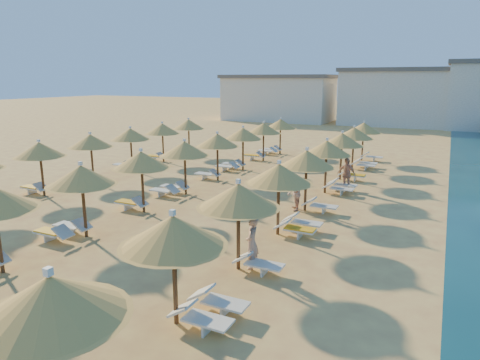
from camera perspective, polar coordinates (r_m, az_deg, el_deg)
The scene contains 9 objects.
ground at distance 17.57m, azimuth -9.18°, elevation -6.46°, with size 220.00×220.00×0.00m, color #DDB861.
hotel_blocks at distance 59.72m, azimuth 20.55°, elevation 10.37°, with size 45.19×9.11×8.10m.
parasol_row_east at distance 17.79m, azimuth 7.21°, elevation 1.77°, with size 2.62×33.89×2.94m.
parasol_row_west at distance 20.76m, azimuth -10.03°, elevation 3.33°, with size 2.62×33.89×2.94m.
parasol_row_inland at distance 26.24m, azimuth -19.30°, elevation 4.84°, with size 2.62×23.47×2.94m.
loungers at distance 20.70m, azimuth -6.76°, elevation -2.34°, with size 15.92×31.86×0.66m.
beachgoer_b at distance 19.70m, azimuth 7.27°, elevation -1.81°, with size 0.77×0.60×1.58m, color tan.
beachgoer_a at distance 13.66m, azimuth 1.60°, elevation -8.35°, with size 0.62×0.41×1.70m, color tan.
beachgoer_c at distance 23.73m, azimuth 13.99°, elevation 0.75°, with size 1.05×0.44×1.79m, color tan.
Camera 1 is at (9.65, -13.45, 5.89)m, focal length 32.00 mm.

